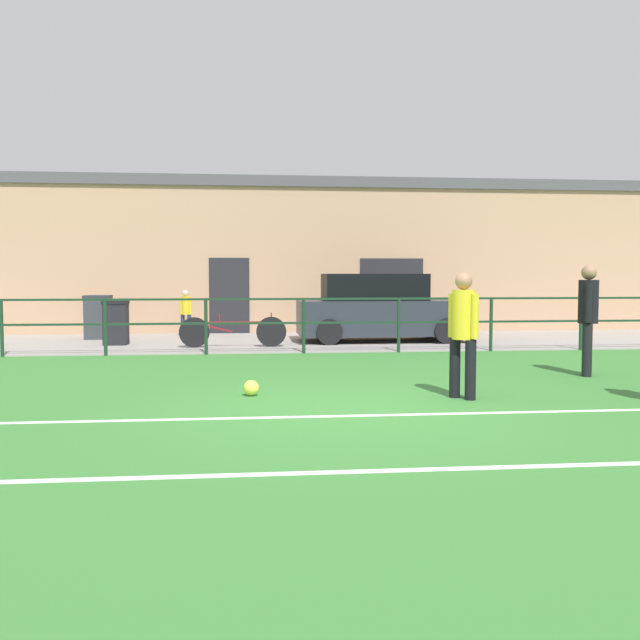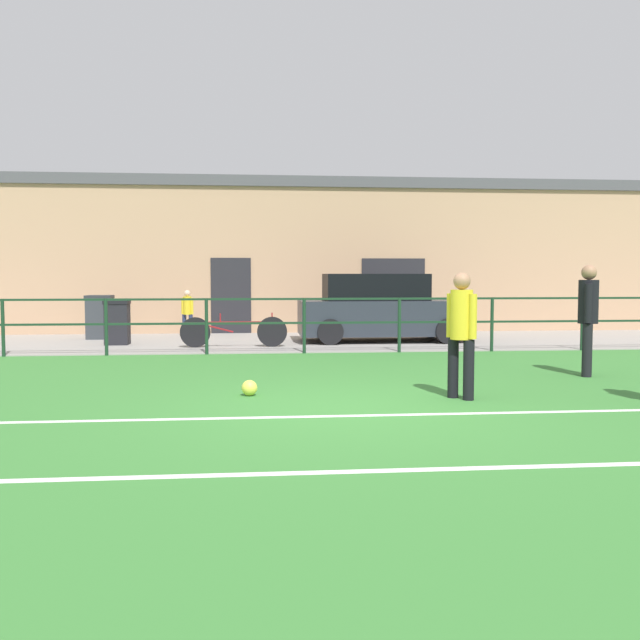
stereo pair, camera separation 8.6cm
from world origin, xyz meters
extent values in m
cube|color=#387A33|center=(0.00, 0.00, -0.02)|extent=(60.00, 44.00, 0.04)
cube|color=white|center=(0.00, -0.42, 0.00)|extent=(36.00, 0.11, 0.00)
cube|color=white|center=(0.00, -2.65, 0.00)|extent=(36.00, 0.11, 0.00)
cube|color=gray|center=(0.00, 8.50, 0.01)|extent=(48.00, 5.00, 0.02)
cylinder|color=#193823|center=(-6.00, 6.00, 0.57)|extent=(0.07, 0.07, 1.15)
cylinder|color=#193823|center=(-4.00, 6.00, 0.57)|extent=(0.07, 0.07, 1.15)
cylinder|color=#193823|center=(-2.00, 6.00, 0.57)|extent=(0.07, 0.07, 1.15)
cylinder|color=#193823|center=(0.00, 6.00, 0.57)|extent=(0.07, 0.07, 1.15)
cylinder|color=#193823|center=(2.00, 6.00, 0.57)|extent=(0.07, 0.07, 1.15)
cylinder|color=#193823|center=(4.00, 6.00, 0.57)|extent=(0.07, 0.07, 1.15)
cylinder|color=#193823|center=(6.00, 6.00, 0.57)|extent=(0.07, 0.07, 1.15)
cube|color=#193823|center=(0.00, 6.00, 1.13)|extent=(36.00, 0.04, 0.04)
cube|color=#193823|center=(0.00, 6.00, 0.63)|extent=(36.00, 0.04, 0.04)
cube|color=tan|center=(0.00, 12.20, 2.03)|extent=(28.00, 2.40, 4.06)
cube|color=#232328|center=(-1.66, 10.98, 1.05)|extent=(1.10, 0.04, 2.10)
cube|color=#232328|center=(2.89, 10.98, 1.55)|extent=(1.80, 0.04, 1.10)
cube|color=#4C4C51|center=(0.00, 12.20, 4.21)|extent=(28.00, 2.56, 0.30)
cylinder|color=black|center=(4.22, 2.25, 0.42)|extent=(0.15, 0.15, 0.84)
cylinder|color=black|center=(4.35, 2.48, 0.42)|extent=(0.15, 0.15, 0.84)
cylinder|color=black|center=(4.29, 2.37, 1.19)|extent=(0.31, 0.31, 0.70)
sphere|color=#A37556|center=(4.29, 2.37, 1.66)|extent=(0.24, 0.24, 0.24)
cylinder|color=black|center=(4.20, 2.20, 1.17)|extent=(0.11, 0.11, 0.62)
cylinder|color=black|center=(4.37, 2.53, 1.17)|extent=(0.11, 0.11, 0.62)
cylinder|color=black|center=(1.72, 0.44, 0.39)|extent=(0.14, 0.14, 0.78)
cylinder|color=black|center=(1.57, 0.63, 0.39)|extent=(0.14, 0.14, 0.78)
cylinder|color=gold|center=(1.65, 0.53, 1.10)|extent=(0.29, 0.29, 0.64)
sphere|color=#A37556|center=(1.65, 0.53, 1.53)|extent=(0.22, 0.22, 0.22)
cylinder|color=gold|center=(1.75, 0.40, 1.08)|extent=(0.10, 0.10, 0.58)
cylinder|color=gold|center=(1.54, 0.67, 1.08)|extent=(0.10, 0.10, 0.58)
sphere|color=#E5E04C|center=(-1.10, 1.03, 0.11)|extent=(0.21, 0.21, 0.21)
cylinder|color=#232D4C|center=(-2.68, 10.00, 0.31)|extent=(0.11, 0.11, 0.58)
cylinder|color=#232D4C|center=(-2.85, 10.06, 0.31)|extent=(0.11, 0.11, 0.58)
cylinder|color=gold|center=(-2.77, 10.03, 0.83)|extent=(0.21, 0.21, 0.48)
sphere|color=beige|center=(-2.77, 10.03, 1.15)|extent=(0.16, 0.16, 0.16)
cylinder|color=gold|center=(-2.65, 9.99, 0.82)|extent=(0.08, 0.08, 0.43)
cylinder|color=gold|center=(-2.89, 10.07, 0.82)|extent=(0.08, 0.08, 0.43)
cube|color=#282D38|center=(2.09, 8.29, 0.60)|extent=(4.07, 1.67, 0.83)
cube|color=black|center=(1.89, 8.29, 1.33)|extent=(2.44, 1.40, 0.64)
cylinder|color=black|center=(0.71, 7.49, 0.32)|extent=(0.60, 0.18, 0.60)
cylinder|color=black|center=(3.47, 7.49, 0.32)|extent=(0.60, 0.18, 0.60)
cylinder|color=black|center=(0.71, 9.10, 0.32)|extent=(0.60, 0.18, 0.60)
cylinder|color=black|center=(3.47, 9.10, 0.32)|extent=(0.60, 0.18, 0.60)
cylinder|color=black|center=(-2.33, 7.20, 0.36)|extent=(0.67, 0.04, 0.67)
cylinder|color=black|center=(-0.63, 7.20, 0.36)|extent=(0.67, 0.04, 0.67)
cube|color=maroon|center=(-1.48, 7.20, 0.57)|extent=(1.33, 0.04, 0.04)
cube|color=maroon|center=(-1.91, 7.20, 0.46)|extent=(0.83, 0.03, 0.24)
cylinder|color=maroon|center=(-1.78, 7.20, 0.67)|extent=(0.03, 0.03, 0.20)
cylinder|color=maroon|center=(-0.63, 7.20, 0.64)|extent=(0.03, 0.03, 0.28)
cube|color=black|center=(-4.17, 8.02, 0.49)|extent=(0.53, 0.44, 0.94)
cube|color=black|center=(-4.17, 8.02, 1.00)|extent=(0.56, 0.47, 0.08)
cube|color=#33383D|center=(-4.90, 9.55, 0.53)|extent=(0.60, 0.51, 1.02)
cube|color=#282C30|center=(-4.90, 9.55, 1.08)|extent=(0.64, 0.54, 0.08)
camera|label=1|loc=(-1.11, -8.11, 1.60)|focal=38.56mm
camera|label=2|loc=(-1.03, -8.12, 1.60)|focal=38.56mm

